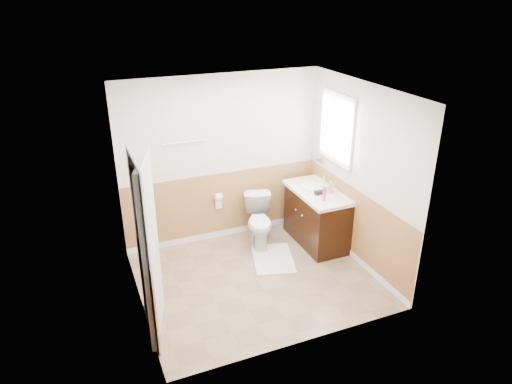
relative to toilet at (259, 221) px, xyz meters
name	(u,v)px	position (x,y,z in m)	size (l,w,h in m)	color
floor	(256,279)	(-0.41, -0.86, -0.37)	(3.00, 3.00, 0.00)	#8C7051
ceiling	(256,92)	(-0.41, -0.86, 2.13)	(3.00, 3.00, 0.00)	white
wall_back	(222,160)	(-0.41, 0.44, 0.88)	(3.00, 3.00, 0.00)	silver
wall_front	(307,243)	(-0.41, -2.16, 0.88)	(3.00, 3.00, 0.00)	silver
wall_left	(132,215)	(-1.91, -0.86, 0.88)	(3.00, 3.00, 0.00)	silver
wall_right	(360,176)	(1.09, -0.86, 0.88)	(3.00, 3.00, 0.00)	silver
wainscot_back	(224,206)	(-0.41, 0.43, 0.13)	(3.00, 3.00, 0.00)	#C2814D
wainscot_front	(303,304)	(-0.41, -2.14, 0.13)	(3.00, 3.00, 0.00)	#C2814D
wainscot_left	(140,271)	(-1.89, -0.86, 0.13)	(2.60, 2.60, 0.00)	#C2814D
wainscot_right	(354,225)	(1.08, -0.86, 0.13)	(2.60, 2.60, 0.00)	#C2814D
toilet	(259,221)	(0.00, 0.00, 0.00)	(0.41, 0.72, 0.73)	white
bath_mat	(273,259)	(0.00, -0.50, -0.36)	(0.55, 0.80, 0.02)	white
vanity_cabinet	(317,218)	(0.81, -0.29, 0.03)	(0.55, 1.10, 0.80)	black
vanity_knob_left	(302,216)	(0.51, -0.39, 0.18)	(0.03, 0.03, 0.03)	silver
vanity_knob_right	(296,210)	(0.51, -0.19, 0.18)	(0.03, 0.03, 0.03)	silver
countertop	(318,192)	(0.80, -0.29, 0.46)	(0.60, 1.15, 0.05)	white
sink_basin	(313,186)	(0.81, -0.14, 0.49)	(0.36, 0.36, 0.02)	white
faucet	(324,181)	(0.99, -0.14, 0.55)	(0.02, 0.02, 0.14)	silver
lotion_bottle	(324,194)	(0.71, -0.63, 0.59)	(0.05, 0.05, 0.22)	#DD396B
soap_dispenser	(330,187)	(0.93, -0.41, 0.58)	(0.08, 0.09, 0.18)	#9AA5AE
hair_dryer_body	(319,192)	(0.76, -0.41, 0.52)	(0.07, 0.07, 0.14)	black
hair_dryer_handle	(318,195)	(0.73, -0.44, 0.49)	(0.03, 0.03, 0.07)	black
mirror_panel	(318,132)	(1.07, 0.24, 1.18)	(0.02, 0.35, 0.90)	silver
window_frame	(337,129)	(1.06, -0.27, 1.38)	(0.04, 0.80, 1.00)	white
window_glass	(338,128)	(1.08, -0.27, 1.38)	(0.01, 0.70, 0.90)	white
door	(151,250)	(-1.81, -1.31, 0.65)	(0.05, 0.80, 2.04)	white
door_frame	(143,251)	(-1.88, -1.31, 0.66)	(0.02, 0.92, 2.10)	white
door_knob	(151,240)	(-1.75, -0.98, 0.58)	(0.06, 0.06, 0.06)	silver
towel_bar	(185,142)	(-0.96, 0.39, 1.23)	(0.02, 0.02, 0.62)	silver
tp_holder_bar	(218,197)	(-0.51, 0.37, 0.33)	(0.02, 0.02, 0.14)	silver
tp_roll	(218,197)	(-0.51, 0.37, 0.33)	(0.11, 0.11, 0.10)	white
tp_sheet	(219,204)	(-0.51, 0.37, 0.22)	(0.10, 0.01, 0.16)	white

